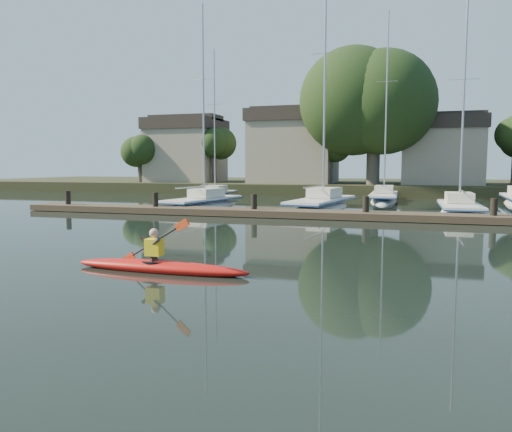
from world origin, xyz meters
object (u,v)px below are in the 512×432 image
(sailboat_3, at_px, (459,218))
(sailboat_5, at_px, (214,200))
(kayak, at_px, (159,264))
(sailboat_6, at_px, (384,203))
(dock, at_px, (308,214))
(sailboat_1, at_px, (203,210))
(sailboat_2, at_px, (322,212))

(sailboat_3, xyz_separation_m, sailboat_5, (-18.29, 8.61, 0.03))
(kayak, xyz_separation_m, sailboat_6, (4.51, 28.20, -0.37))
(dock, relative_size, sailboat_1, 2.37)
(sailboat_1, distance_m, sailboat_5, 8.93)
(dock, distance_m, sailboat_3, 8.95)
(sailboat_6, bearing_deg, dock, -103.93)
(sailboat_3, bearing_deg, sailboat_6, 115.62)
(sailboat_2, distance_m, sailboat_6, 9.18)
(sailboat_3, relative_size, sailboat_6, 0.84)
(kayak, distance_m, sailboat_3, 20.76)
(dock, height_order, sailboat_2, sailboat_2)
(sailboat_5, bearing_deg, sailboat_1, -73.31)
(dock, bearing_deg, sailboat_3, 28.05)
(kayak, bearing_deg, sailboat_1, 110.57)
(dock, xyz_separation_m, sailboat_2, (-0.12, 5.23, -0.41))
(kayak, distance_m, sailboat_5, 28.79)
(sailboat_2, bearing_deg, sailboat_3, 0.82)
(sailboat_3, height_order, sailboat_5, sailboat_5)
(kayak, relative_size, dock, 0.15)
(sailboat_6, bearing_deg, sailboat_5, -176.47)
(dock, bearing_deg, sailboat_1, 151.52)
(kayak, relative_size, sailboat_3, 0.38)
(sailboat_2, distance_m, sailboat_3, 8.08)
(sailboat_3, distance_m, sailboat_5, 20.21)
(sailboat_3, bearing_deg, sailboat_5, 154.82)
(dock, distance_m, sailboat_1, 8.93)
(sailboat_3, relative_size, sailboat_5, 0.98)
(kayak, bearing_deg, sailboat_3, 65.06)
(dock, bearing_deg, sailboat_6, 76.40)
(sailboat_1, relative_size, sailboat_3, 1.10)
(sailboat_1, height_order, sailboat_5, sailboat_1)
(dock, height_order, sailboat_1, sailboat_1)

